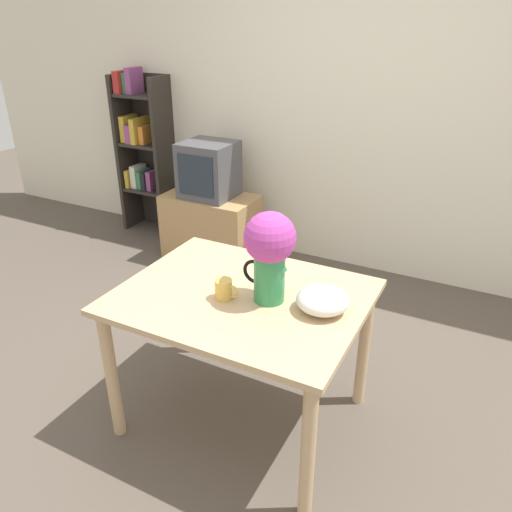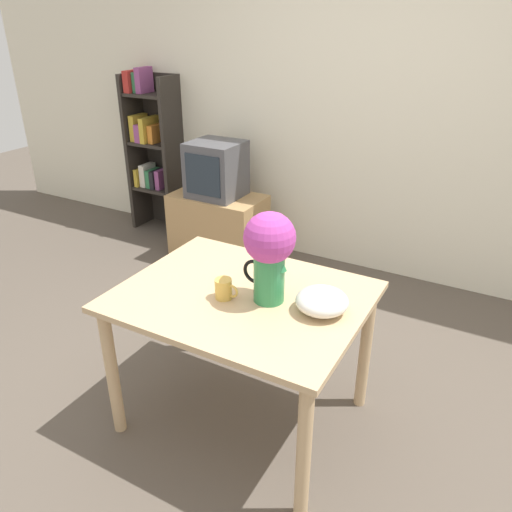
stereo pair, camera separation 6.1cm
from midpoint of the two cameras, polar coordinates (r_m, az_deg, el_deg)
ground_plane at (r=2.83m, az=0.02°, el=-16.53°), size 12.00×12.00×0.00m
wall_back at (r=3.91m, az=14.29°, el=16.23°), size 8.00×0.05×2.60m
table at (r=2.38m, az=-0.84°, el=-6.62°), size 1.13×0.89×0.74m
flower_vase at (r=2.15m, az=2.35°, el=0.85°), size 0.25×0.23×0.42m
coffee_mug at (r=2.27m, az=-2.91°, el=-3.78°), size 0.11×0.08×0.10m
white_bowl at (r=2.19m, az=8.34°, el=-5.12°), size 0.23×0.23×0.10m
tv_stand at (r=4.27m, az=-3.91°, el=3.41°), size 0.77×0.45×0.55m
tv_set at (r=4.10m, az=-4.14°, el=9.84°), size 0.41×0.39×0.45m
bookshelf at (r=4.83m, az=-11.31°, el=12.17°), size 0.48×0.29×1.49m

